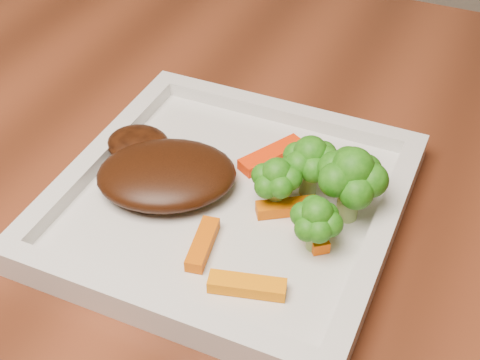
% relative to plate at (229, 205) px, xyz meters
% --- Properties ---
extents(plate, '(0.27, 0.27, 0.01)m').
position_rel_plate_xyz_m(plate, '(0.00, 0.00, 0.00)').
color(plate, silver).
rests_on(plate, dining_table).
extents(steak, '(0.14, 0.13, 0.03)m').
position_rel_plate_xyz_m(steak, '(-0.05, -0.01, 0.02)').
color(steak, '#351608').
rests_on(steak, plate).
extents(broccoli_0, '(0.07, 0.07, 0.07)m').
position_rel_plate_xyz_m(broccoli_0, '(0.06, 0.04, 0.04)').
color(broccoli_0, '#226310').
rests_on(broccoli_0, plate).
extents(broccoli_1, '(0.08, 0.08, 0.06)m').
position_rel_plate_xyz_m(broccoli_1, '(0.09, 0.02, 0.04)').
color(broccoli_1, '#106012').
rests_on(broccoli_1, plate).
extents(broccoli_2, '(0.05, 0.05, 0.06)m').
position_rel_plate_xyz_m(broccoli_2, '(0.08, -0.02, 0.04)').
color(broccoli_2, '#136F12').
rests_on(broccoli_2, plate).
extents(broccoli_3, '(0.06, 0.06, 0.06)m').
position_rel_plate_xyz_m(broccoli_3, '(0.04, 0.01, 0.04)').
color(broccoli_3, '#327313').
rests_on(broccoli_3, plate).
extents(carrot_0, '(0.06, 0.03, 0.01)m').
position_rel_plate_xyz_m(carrot_0, '(0.05, -0.08, 0.01)').
color(carrot_0, orange).
rests_on(carrot_0, plate).
extents(carrot_2, '(0.02, 0.05, 0.01)m').
position_rel_plate_xyz_m(carrot_2, '(0.00, -0.06, 0.01)').
color(carrot_2, '#CC5303').
rests_on(carrot_2, plate).
extents(carrot_4, '(0.05, 0.06, 0.01)m').
position_rel_plate_xyz_m(carrot_4, '(0.01, 0.06, 0.01)').
color(carrot_4, '#EB2E03').
rests_on(carrot_4, plate).
extents(carrot_5, '(0.04, 0.05, 0.01)m').
position_rel_plate_xyz_m(carrot_5, '(0.07, -0.01, 0.01)').
color(carrot_5, '#FF5904').
rests_on(carrot_5, plate).
extents(carrot_6, '(0.05, 0.04, 0.01)m').
position_rel_plate_xyz_m(carrot_6, '(0.05, 0.00, 0.01)').
color(carrot_6, '#D45703').
rests_on(carrot_6, plate).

